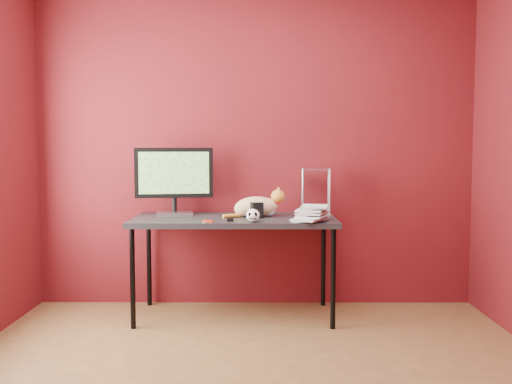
{
  "coord_description": "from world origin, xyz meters",
  "views": [
    {
      "loc": [
        0.03,
        -2.84,
        1.26
      ],
      "look_at": [
        0.01,
        1.15,
        0.96
      ],
      "focal_mm": 40.0,
      "sensor_mm": 36.0,
      "label": 1
    }
  ],
  "objects_px": {
    "desk": "(234,224)",
    "skull_mug": "(253,215)",
    "speaker": "(257,211)",
    "monitor": "(174,178)",
    "cat": "(257,206)",
    "book_stack": "(300,133)"
  },
  "relations": [
    {
      "from": "cat",
      "to": "speaker",
      "type": "bearing_deg",
      "value": -98.2
    },
    {
      "from": "desk",
      "to": "book_stack",
      "type": "relative_size",
      "value": 1.2
    },
    {
      "from": "cat",
      "to": "monitor",
      "type": "bearing_deg",
      "value": 165.0
    },
    {
      "from": "skull_mug",
      "to": "speaker",
      "type": "height_order",
      "value": "speaker"
    },
    {
      "from": "monitor",
      "to": "cat",
      "type": "distance_m",
      "value": 0.68
    },
    {
      "from": "monitor",
      "to": "book_stack",
      "type": "relative_size",
      "value": 0.48
    },
    {
      "from": "cat",
      "to": "skull_mug",
      "type": "distance_m",
      "value": 0.34
    },
    {
      "from": "book_stack",
      "to": "speaker",
      "type": "bearing_deg",
      "value": 155.9
    },
    {
      "from": "cat",
      "to": "speaker",
      "type": "distance_m",
      "value": 0.09
    },
    {
      "from": "skull_mug",
      "to": "speaker",
      "type": "relative_size",
      "value": 0.84
    },
    {
      "from": "desk",
      "to": "skull_mug",
      "type": "distance_m",
      "value": 0.34
    },
    {
      "from": "desk",
      "to": "skull_mug",
      "type": "xyz_separation_m",
      "value": [
        0.14,
        -0.29,
        0.1
      ]
    },
    {
      "from": "cat",
      "to": "skull_mug",
      "type": "bearing_deg",
      "value": -100.71
    },
    {
      "from": "monitor",
      "to": "cat",
      "type": "height_order",
      "value": "monitor"
    },
    {
      "from": "monitor",
      "to": "speaker",
      "type": "relative_size",
      "value": 5.18
    },
    {
      "from": "monitor",
      "to": "cat",
      "type": "bearing_deg",
      "value": -19.33
    },
    {
      "from": "desk",
      "to": "speaker",
      "type": "relative_size",
      "value": 13.09
    },
    {
      "from": "cat",
      "to": "speaker",
      "type": "xyz_separation_m",
      "value": [
        -0.0,
        -0.09,
        -0.02
      ]
    },
    {
      "from": "monitor",
      "to": "skull_mug",
      "type": "distance_m",
      "value": 0.79
    },
    {
      "from": "desk",
      "to": "speaker",
      "type": "distance_m",
      "value": 0.2
    },
    {
      "from": "cat",
      "to": "book_stack",
      "type": "height_order",
      "value": "book_stack"
    },
    {
      "from": "desk",
      "to": "monitor",
      "type": "bearing_deg",
      "value": 161.72
    }
  ]
}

